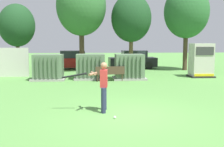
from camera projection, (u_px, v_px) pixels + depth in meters
The scene contains 14 objects.
ground_plane at pixel (129, 115), 9.23m from camera, with size 96.00×96.00×0.00m, color #5B9947.
transformer_west at pixel (49, 68), 17.53m from camera, with size 2.10×1.70×1.62m.
transformer_mid_west at pixel (91, 67), 17.92m from camera, with size 2.10×1.70×1.62m.
transformer_mid_east at pixel (129, 67), 17.88m from camera, with size 2.10×1.70×1.62m.
generator_enclosure at pixel (201, 60), 18.94m from camera, with size 1.60×1.40×2.30m.
park_bench at pixel (110, 73), 17.00m from camera, with size 1.83×0.56×0.92m.
batter at pixel (102, 84), 9.65m from camera, with size 1.62×0.72×1.74m.
sports_ball at pixel (115, 117), 8.84m from camera, with size 0.09×0.09×0.09m, color white.
tree_left at pixel (17, 26), 21.48m from camera, with size 2.79×2.79×5.33m.
tree_center_left at pixel (81, 6), 22.04m from camera, with size 3.97×3.97×7.59m.
tree_center_right at pixel (131, 18), 22.54m from camera, with size 3.28×3.28×6.26m.
tree_right at pixel (186, 12), 22.91m from camera, with size 3.71×3.71×7.08m.
parked_car_leftmost at pixel (71, 60), 24.40m from camera, with size 4.36×2.27×1.62m.
parked_car_left_of_center at pixel (133, 60), 24.82m from camera, with size 4.30×2.12×1.62m.
Camera 1 is at (-1.21, -8.94, 2.48)m, focal length 44.34 mm.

